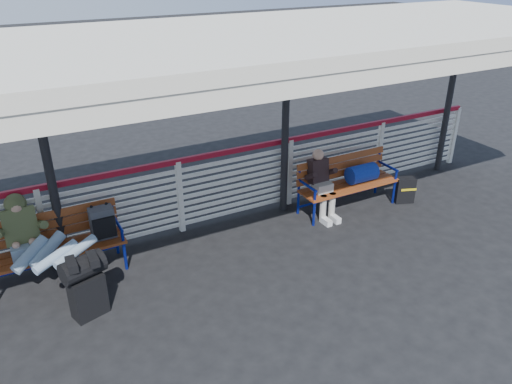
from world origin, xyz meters
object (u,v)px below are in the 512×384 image
luggage_stack (86,284)px  suitcase_side (404,190)px  bench_left (68,235)px  traveler_man (44,246)px  bench_right (353,176)px  companion_person (322,183)px

luggage_stack → suitcase_side: bearing=-12.0°
luggage_stack → bench_left: (-0.00, 1.03, 0.14)m
bench_left → traveler_man: bearing=-134.6°
luggage_stack → bench_right: bearing=-7.2°
bench_left → bench_right: 4.64m
traveler_man → suitcase_side: 5.94m
companion_person → bench_right: bearing=1.4°
luggage_stack → companion_person: bearing=-5.8°
bench_left → companion_person: 3.99m
bench_left → suitcase_side: 5.62m
bench_left → companion_person: (3.98, -0.26, 0.00)m
traveler_man → suitcase_side: (5.92, -0.21, -0.48)m
luggage_stack → traveler_man: (-0.35, 0.69, 0.25)m
companion_person → suitcase_side: size_ratio=2.46×
luggage_stack → bench_left: bearing=73.4°
bench_right → luggage_stack: bearing=-170.4°
bench_left → companion_person: companion_person is taller
luggage_stack → traveler_man: bearing=99.9°
bench_right → suitcase_side: bench_right is taller
traveler_man → companion_person: 4.32m
luggage_stack → traveler_man: 0.81m
companion_person → luggage_stack: bearing=-169.0°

